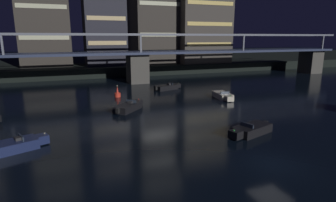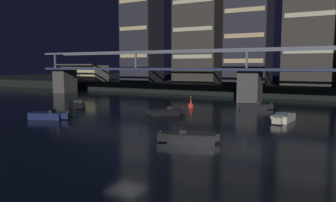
% 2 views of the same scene
% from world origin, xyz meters
% --- Properties ---
extents(ground_plane, '(400.00, 400.00, 0.00)m').
position_xyz_m(ground_plane, '(0.00, 0.00, 0.00)').
color(ground_plane, black).
extents(far_riverbank, '(240.00, 80.00, 2.20)m').
position_xyz_m(far_riverbank, '(0.00, 86.54, 1.10)').
color(far_riverbank, black).
rests_on(far_riverbank, ground).
extents(river_bridge, '(94.47, 6.40, 9.38)m').
position_xyz_m(river_bridge, '(0.00, 38.54, 4.52)').
color(river_bridge, '#4C4944').
rests_on(river_bridge, ground).
extents(tower_central, '(9.11, 9.90, 26.98)m').
position_xyz_m(tower_central, '(-3.98, 54.04, 15.54)').
color(tower_central, '#282833').
rests_on(tower_central, far_riverbank).
extents(tower_east_low, '(13.28, 12.00, 24.75)m').
position_xyz_m(tower_east_low, '(20.56, 53.30, 14.42)').
color(tower_east_low, '#423D38').
rests_on(tower_east_low, far_riverbank).
extents(speedboat_near_center, '(2.32, 5.23, 1.16)m').
position_xyz_m(speedboat_near_center, '(8.04, 19.91, 0.41)').
color(speedboat_near_center, beige).
rests_on(speedboat_near_center, ground).
extents(speedboat_near_right, '(5.14, 2.94, 1.16)m').
position_xyz_m(speedboat_near_right, '(2.37, 5.76, 0.41)').
color(speedboat_near_right, black).
rests_on(speedboat_near_right, ground).
extents(speedboat_mid_left, '(5.08, 3.10, 1.16)m').
position_xyz_m(speedboat_mid_left, '(-17.47, 8.93, 0.41)').
color(speedboat_mid_left, '#19234C').
rests_on(speedboat_mid_left, ground).
extents(speedboat_far_center, '(4.35, 4.42, 1.16)m').
position_xyz_m(speedboat_far_center, '(-6.30, 18.09, 0.41)').
color(speedboat_far_center, black).
rests_on(speedboat_far_center, ground).
extents(speedboat_far_right, '(5.14, 2.93, 1.16)m').
position_xyz_m(speedboat_far_right, '(2.82, 29.29, 0.41)').
color(speedboat_far_right, black).
rests_on(speedboat_far_right, ground).
extents(channel_buoy, '(0.90, 0.90, 1.76)m').
position_xyz_m(channel_buoy, '(-6.19, 26.29, 0.48)').
color(channel_buoy, red).
rests_on(channel_buoy, ground).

